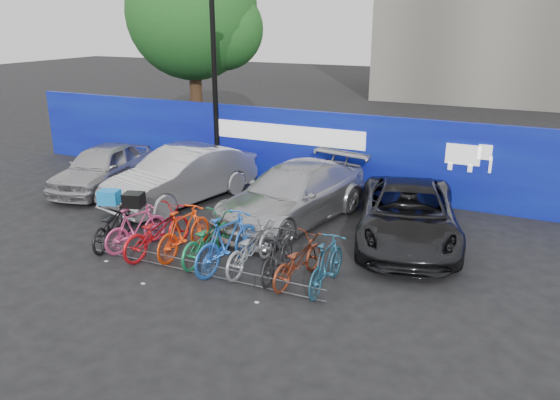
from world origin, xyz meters
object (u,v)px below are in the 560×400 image
Objects in this scene: car_3 at (408,214)px; lamppost at (215,78)px; tree at (198,17)px; car_1 at (182,176)px; bike_4 at (207,238)px; bike_1 at (136,227)px; bike_6 at (251,247)px; bike_rack at (199,268)px; bike_0 at (112,224)px; bike_8 at (298,260)px; bike_5 at (227,242)px; car_0 at (103,167)px; car_2 at (293,194)px; bike_9 at (327,264)px; bike_2 at (157,231)px; bike_7 at (278,255)px; bike_3 at (184,232)px.

lamppost is at bearing 146.56° from car_3.
tree reaches higher than car_1.
tree is 12.72m from bike_4.
bike_1 is 2.88m from bike_6.
car_3 reaches higher than bike_4.
bike_rack is 2.96× the size of bike_0.
bike_1 is at bearing 169.13° from bike_0.
bike_8 is (2.19, -0.11, -0.04)m from bike_4.
tree is at bearing -45.11° from bike_5.
bike_rack is 7.09m from car_0.
lamppost reaches higher than bike_5.
lamppost is 5.00m from car_2.
bike_0 is at bearing 1.32° from bike_9.
bike_2 is 1.05× the size of bike_6.
bike_5 is (2.42, -0.03, 0.10)m from bike_1.
car_2 is at bearing -102.56° from bike_4.
bike_7 is 1.06m from bike_9.
bike_1 is 3.99m from bike_8.
bike_6 is 1.74m from bike_9.
bike_7 is at bearing -32.31° from car_0.
bike_8 is at bearing 166.45° from bike_0.
car_1 is at bearing -61.30° from tree.
bike_3 is (5.93, -9.92, -4.52)m from tree.
tree reaches higher than bike_7.
car_2 is at bearing -43.75° from tree.
car_1 reaches higher than bike_8.
car_0 is 2.39× the size of bike_1.
car_0 reaches higher than bike_5.
bike_9 is (2.81, -0.16, 0.02)m from bike_4.
bike_8 is at bearing 177.99° from bike_6.
bike_5 is 1.13m from bike_7.
bike_2 is at bearing -62.18° from tree.
bike_1 reaches higher than bike_rack.
bike_7 is (2.94, 0.07, -0.03)m from bike_2.
lamppost reaches higher than bike_8.
bike_0 is at bearing -122.38° from car_2.
bike_5 reaches higher than bike_rack.
car_0 is at bearing -12.86° from bike_8.
bike_0 is 1.12× the size of bike_1.
bike_2 is (-1.90, -3.18, -0.20)m from car_2.
bike_1 is at bearing 5.96° from bike_4.
lamppost reaches higher than car_0.
bike_rack is 1.15m from bike_6.
bike_9 reaches higher than bike_8.
bike_9 is (4.01, 0.03, -0.00)m from bike_2.
bike_0 is 5.28m from bike_9.
car_3 is 4.69m from bike_4.
car_2 is at bearing -109.83° from bike_3.
car_3 is at bearing -19.63° from lamppost.
car_3 is 3.91m from bike_6.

